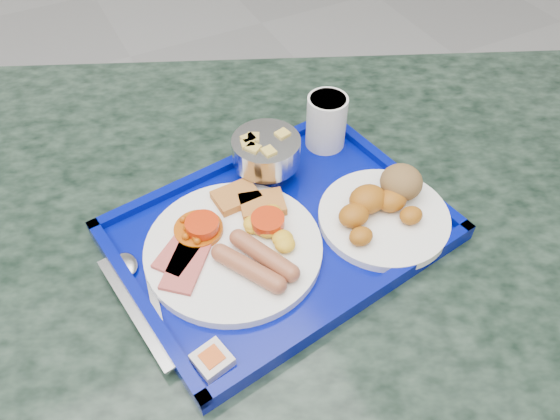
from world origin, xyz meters
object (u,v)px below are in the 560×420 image
tray (280,232)px  fruit_bowl (266,152)px  table (282,300)px  juice_cup (326,120)px  main_plate (238,243)px  bread_plate (385,207)px

tray → fruit_bowl: (0.03, 0.11, 0.05)m
table → tray: (-0.02, -0.02, 0.21)m
tray → juice_cup: (0.15, 0.13, 0.05)m
main_plate → juice_cup: bearing=32.3°
tray → bread_plate: 0.15m
tray → juice_cup: bearing=41.5°
fruit_bowl → main_plate: bearing=-130.9°
table → fruit_bowl: size_ratio=15.11×
tray → bread_plate: bread_plate is taller
table → fruit_bowl: bearing=79.1°
main_plate → bread_plate: bearing=-10.9°
fruit_bowl → tray: bearing=-106.6°
juice_cup → tray: bearing=-138.5°
tray → fruit_bowl: 0.12m
table → main_plate: bearing=-161.5°
bread_plate → juice_cup: bearing=87.9°
table → juice_cup: bearing=39.2°
table → tray: size_ratio=3.20×
tray → main_plate: size_ratio=2.01×
main_plate → fruit_bowl: bearing=49.1°
bread_plate → main_plate: bearing=169.1°
main_plate → fruit_bowl: 0.15m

